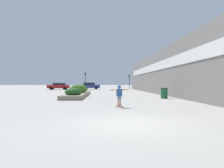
# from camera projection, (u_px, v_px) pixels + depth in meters

# --- Properties ---
(ground_plane) EXTENTS (300.00, 300.00, 0.00)m
(ground_plane) POSITION_uv_depth(u_px,v_px,m) (127.00, 124.00, 6.96)
(ground_plane) COLOR #ADA89E
(building_wall_right) EXTENTS (0.67, 46.48, 5.51)m
(building_wall_right) POSITION_uv_depth(u_px,v_px,m) (161.00, 72.00, 24.93)
(building_wall_right) COLOR gray
(building_wall_right) RESTS_ON ground_plane
(planter_box) EXTENTS (1.95, 11.82, 1.30)m
(planter_box) POSITION_uv_depth(u_px,v_px,m) (78.00, 92.00, 22.16)
(planter_box) COLOR gray
(planter_box) RESTS_ON ground_plane
(skateboard) EXTENTS (0.45, 0.73, 0.10)m
(skateboard) POSITION_uv_depth(u_px,v_px,m) (119.00, 106.00, 11.81)
(skateboard) COLOR maroon
(skateboard) RESTS_ON ground_plane
(skateboarder) EXTENTS (1.06, 0.53, 1.21)m
(skateboarder) POSITION_uv_depth(u_px,v_px,m) (119.00, 93.00, 11.81)
(skateboarder) COLOR tan
(skateboarder) RESTS_ON skateboard
(trash_bin) EXTENTS (0.65, 0.65, 0.97)m
(trash_bin) POSITION_uv_depth(u_px,v_px,m) (164.00, 93.00, 18.56)
(trash_bin) COLOR #1E5B33
(trash_bin) RESTS_ON ground_plane
(car_leftmost) EXTENTS (4.67, 1.89, 1.56)m
(car_leftmost) POSITION_uv_depth(u_px,v_px,m) (90.00, 86.00, 46.81)
(car_leftmost) COLOR navy
(car_leftmost) RESTS_ON ground_plane
(car_center_left) EXTENTS (4.10, 2.01, 1.44)m
(car_center_left) POSITION_uv_depth(u_px,v_px,m) (157.00, 86.00, 46.73)
(car_center_left) COLOR maroon
(car_center_left) RESTS_ON ground_plane
(car_center_right) EXTENTS (4.67, 1.85, 1.48)m
(car_center_right) POSITION_uv_depth(u_px,v_px,m) (59.00, 86.00, 43.87)
(car_center_right) COLOR maroon
(car_center_right) RESTS_ON ground_plane
(traffic_light_left) EXTENTS (0.28, 0.30, 3.54)m
(traffic_light_left) POSITION_uv_depth(u_px,v_px,m) (85.00, 78.00, 40.33)
(traffic_light_left) COLOR black
(traffic_light_left) RESTS_ON ground_plane
(traffic_light_right) EXTENTS (0.28, 0.30, 3.17)m
(traffic_light_right) POSITION_uv_depth(u_px,v_px,m) (129.00, 79.00, 40.94)
(traffic_light_right) COLOR black
(traffic_light_right) RESTS_ON ground_plane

